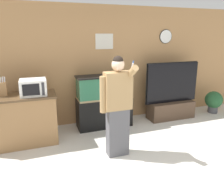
% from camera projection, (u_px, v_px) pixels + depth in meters
% --- Properties ---
extents(wall_back_paneled, '(10.00, 0.08, 2.60)m').
position_uv_depth(wall_back_paneled, '(109.00, 65.00, 4.97)').
color(wall_back_paneled, '#A87A4C').
rests_on(wall_back_paneled, ground_plane).
extents(counter_island, '(1.27, 0.61, 0.92)m').
position_uv_depth(counter_island, '(21.00, 120.00, 3.98)').
color(counter_island, olive).
rests_on(counter_island, ground_plane).
extents(microwave, '(0.45, 0.40, 0.28)m').
position_uv_depth(microwave, '(33.00, 87.00, 3.89)').
color(microwave, white).
rests_on(microwave, counter_island).
extents(knife_block, '(0.14, 0.11, 0.35)m').
position_uv_depth(knife_block, '(2.00, 89.00, 3.80)').
color(knife_block, olive).
rests_on(knife_block, counter_island).
extents(aquarium_on_stand, '(1.18, 0.43, 1.14)m').
position_uv_depth(aquarium_on_stand, '(104.00, 101.00, 4.72)').
color(aquarium_on_stand, black).
rests_on(aquarium_on_stand, ground_plane).
extents(tv_on_stand, '(1.36, 0.40, 1.35)m').
position_uv_depth(tv_on_stand, '(171.00, 102.00, 5.22)').
color(tv_on_stand, '#4C3828').
rests_on(tv_on_stand, ground_plane).
extents(person_standing, '(0.52, 0.40, 1.66)m').
position_uv_depth(person_standing, '(117.00, 105.00, 3.51)').
color(person_standing, '#515156').
rests_on(person_standing, ground_plane).
extents(potted_plant, '(0.43, 0.43, 0.56)m').
position_uv_depth(potted_plant, '(214.00, 101.00, 5.60)').
color(potted_plant, '#4C4C51').
rests_on(potted_plant, ground_plane).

